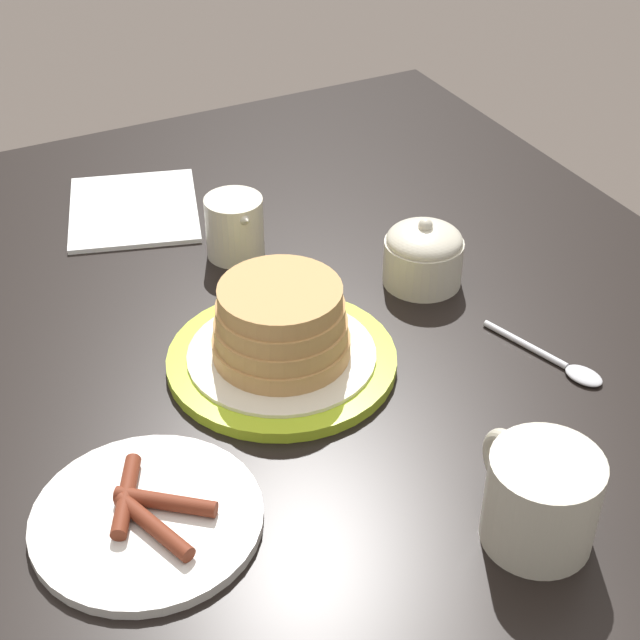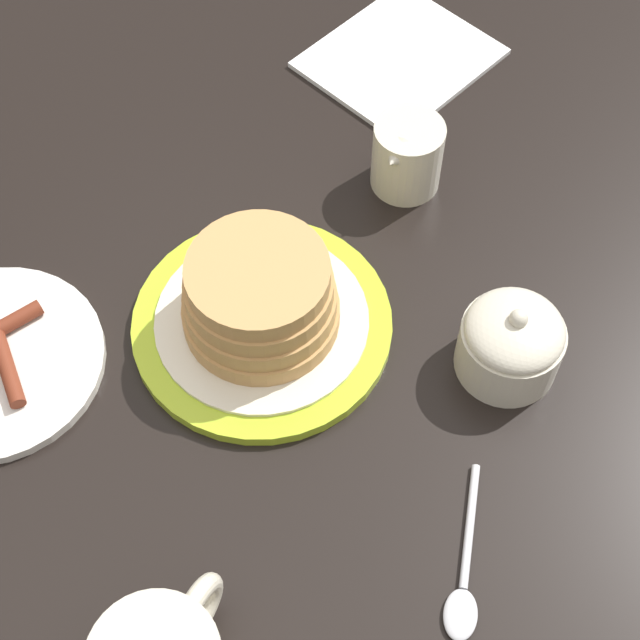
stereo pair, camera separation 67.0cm
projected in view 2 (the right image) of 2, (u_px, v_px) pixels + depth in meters
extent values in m
plane|color=#51473F|center=(286.00, 570.00, 1.54)|extent=(8.00, 8.00, 0.00)
cube|color=black|center=(262.00, 310.00, 0.91)|extent=(1.18, 1.09, 0.03)
cube|color=black|center=(175.00, 83.00, 1.60)|extent=(0.07, 0.07, 0.74)
cylinder|color=#AAC628|center=(262.00, 325.00, 0.87)|extent=(0.23, 0.23, 0.01)
cylinder|color=beige|center=(262.00, 320.00, 0.87)|extent=(0.19, 0.19, 0.00)
cylinder|color=tan|center=(261.00, 313.00, 0.86)|extent=(0.14, 0.14, 0.02)
cylinder|color=tan|center=(260.00, 300.00, 0.84)|extent=(0.13, 0.13, 0.02)
cylinder|color=tan|center=(259.00, 288.00, 0.82)|extent=(0.13, 0.13, 0.02)
cylinder|color=tan|center=(257.00, 274.00, 0.81)|extent=(0.12, 0.12, 0.02)
cylinder|color=maroon|center=(5.00, 363.00, 0.84)|extent=(0.07, 0.08, 0.01)
torus|color=beige|center=(196.00, 613.00, 0.70)|extent=(0.06, 0.01, 0.06)
cylinder|color=beige|center=(407.00, 156.00, 0.94)|extent=(0.07, 0.07, 0.07)
cone|color=beige|center=(395.00, 158.00, 0.90)|extent=(0.03, 0.03, 0.04)
torus|color=beige|center=(423.00, 127.00, 0.95)|extent=(0.04, 0.01, 0.04)
cylinder|color=beige|center=(509.00, 348.00, 0.84)|extent=(0.09, 0.09, 0.05)
ellipsoid|color=beige|center=(515.00, 330.00, 0.81)|extent=(0.08, 0.08, 0.03)
sphere|color=beige|center=(519.00, 319.00, 0.80)|extent=(0.02, 0.02, 0.02)
cube|color=white|center=(400.00, 58.00, 1.06)|extent=(0.22, 0.21, 0.01)
cylinder|color=silver|center=(470.00, 525.00, 0.78)|extent=(0.10, 0.04, 0.01)
ellipsoid|color=silver|center=(460.00, 615.00, 0.74)|extent=(0.05, 0.04, 0.01)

